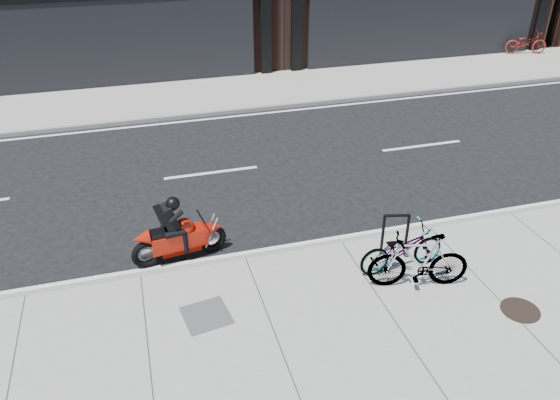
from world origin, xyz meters
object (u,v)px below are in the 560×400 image
object	(u,v)px
bicycle_rear	(419,261)
utility_grate	(206,315)
manhole_cover	(520,310)
bicycle_front	(402,248)
bicycle_far	(526,43)
bike_rack	(395,230)
motorcycle	(183,233)

from	to	relation	value
bicycle_rear	utility_grate	world-z (taller)	bicycle_rear
manhole_cover	utility_grate	distance (m)	5.35
bicycle_front	bicycle_far	bearing A→B (deg)	-47.85
bike_rack	bicycle_rear	xyz separation A→B (m)	(-0.06, -1.03, 0.02)
bicycle_front	motorcycle	bearing A→B (deg)	63.77
bicycle_front	bike_rack	bearing A→B (deg)	-15.09
bike_rack	manhole_cover	distance (m)	2.58
motorcycle	bicycle_far	world-z (taller)	motorcycle
motorcycle	bicycle_rear	bearing A→B (deg)	-37.43
bicycle_front	motorcycle	world-z (taller)	motorcycle
bicycle_front	manhole_cover	distance (m)	2.24
bicycle_far	utility_grate	xyz separation A→B (m)	(-15.63, -12.40, -0.45)
bicycle_rear	bike_rack	bearing A→B (deg)	-169.63
motorcycle	utility_grate	bearing A→B (deg)	-94.97
bicycle_front	manhole_cover	world-z (taller)	bicycle_front
manhole_cover	bike_rack	bearing A→B (deg)	122.08
bike_rack	utility_grate	size ratio (longest dim) A/B	1.18
bicycle_far	utility_grate	world-z (taller)	bicycle_far
bicycle_far	bicycle_front	bearing A→B (deg)	149.52
bicycle_rear	utility_grate	bearing A→B (deg)	-79.88
bicycle_far	manhole_cover	distance (m)	17.27
bicycle_rear	manhole_cover	distance (m)	1.87
bicycle_front	manhole_cover	size ratio (longest dim) A/B	2.57
motorcycle	bicycle_far	distance (m)	18.90
bike_rack	bicycle_far	size ratio (longest dim) A/B	0.51
bicycle_front	bicycle_far	world-z (taller)	bicycle_far
manhole_cover	motorcycle	bearing A→B (deg)	148.20
bicycle_far	bicycle_rear	bearing A→B (deg)	150.87
bike_rack	manhole_cover	xyz separation A→B (m)	(1.34, -2.14, -0.51)
bicycle_rear	manhole_cover	size ratio (longest dim) A/B	2.73
bike_rack	utility_grate	xyz separation A→B (m)	(-3.83, -0.80, -0.51)
utility_grate	bicycle_far	bearing A→B (deg)	38.43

